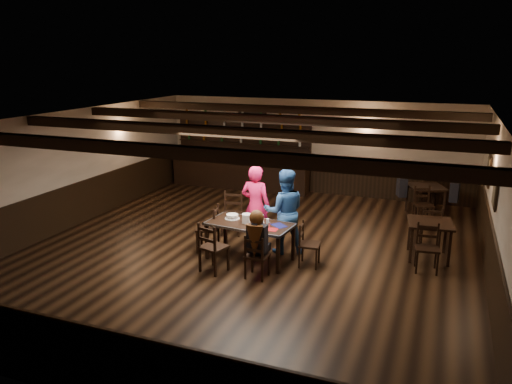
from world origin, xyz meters
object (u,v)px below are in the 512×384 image
(man_blue, at_px, (284,211))
(bar_counter, at_px, (241,164))
(dining_table, at_px, (250,227))
(cake, at_px, (232,217))
(chair_near_left, at_px, (211,244))
(chair_near_right, at_px, (256,254))
(woman_pink, at_px, (256,206))

(man_blue, height_order, bar_counter, bar_counter)
(dining_table, bearing_deg, cake, 164.05)
(chair_near_left, distance_m, chair_near_right, 0.87)
(chair_near_left, xyz_separation_m, bar_counter, (-1.92, 5.96, 0.17))
(dining_table, bearing_deg, woman_pink, 102.45)
(woman_pink, height_order, man_blue, woman_pink)
(chair_near_right, distance_m, man_blue, 1.47)
(chair_near_left, bearing_deg, chair_near_right, 3.02)
(dining_table, relative_size, chair_near_right, 2.11)
(chair_near_left, relative_size, chair_near_right, 1.16)
(chair_near_right, xyz_separation_m, man_blue, (0.07, 1.42, 0.38))
(bar_counter, bearing_deg, man_blue, -57.62)
(bar_counter, bearing_deg, chair_near_left, -72.17)
(chair_near_left, bearing_deg, woman_pink, 79.94)
(bar_counter, bearing_deg, cake, -68.94)
(woman_pink, bearing_deg, man_blue, 174.01)
(dining_table, relative_size, woman_pink, 1.00)
(chair_near_left, bearing_deg, man_blue, 57.37)
(woman_pink, distance_m, cake, 0.66)
(woman_pink, distance_m, bar_counter, 4.92)
(chair_near_right, xyz_separation_m, bar_counter, (-2.78, 5.92, 0.24))
(chair_near_right, bearing_deg, chair_near_left, -176.98)
(dining_table, relative_size, bar_counter, 0.39)
(chair_near_left, xyz_separation_m, man_blue, (0.94, 1.46, 0.31))
(chair_near_right, xyz_separation_m, cake, (-0.86, 0.92, 0.31))
(woman_pink, height_order, cake, woman_pink)
(cake, xyz_separation_m, bar_counter, (-1.93, 5.00, -0.07))
(dining_table, distance_m, chair_near_left, 0.96)
(dining_table, bearing_deg, bar_counter, 114.69)
(bar_counter, bearing_deg, dining_table, -65.31)
(man_blue, relative_size, bar_counter, 0.39)
(chair_near_right, relative_size, cake, 2.78)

